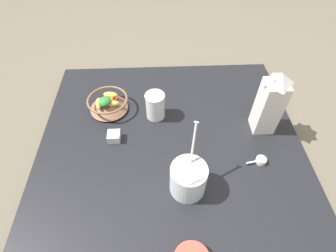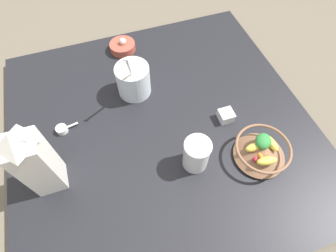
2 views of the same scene
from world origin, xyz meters
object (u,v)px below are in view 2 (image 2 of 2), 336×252
yogurt_tub (133,79)px  spice_jar (226,116)px  drinking_cup (196,154)px  garlic_bowl (123,46)px  fruit_bowl (262,151)px  milk_carton (34,161)px

yogurt_tub → spice_jar: yogurt_tub is taller
drinking_cup → garlic_bowl: bearing=9.0°
fruit_bowl → garlic_bowl: size_ratio=1.63×
yogurt_tub → spice_jar: (-0.24, -0.29, -0.05)m
drinking_cup → spice_jar: size_ratio=2.40×
fruit_bowl → yogurt_tub: 0.54m
milk_carton → drinking_cup: size_ratio=2.37×
drinking_cup → milk_carton: bearing=78.8°
yogurt_tub → drinking_cup: size_ratio=2.12×
spice_jar → garlic_bowl: 0.57m
fruit_bowl → milk_carton: size_ratio=0.62×
fruit_bowl → milk_carton: milk_carton is taller
yogurt_tub → spice_jar: size_ratio=5.09×
fruit_bowl → drinking_cup: 0.23m
milk_carton → drinking_cup: milk_carton is taller
fruit_bowl → milk_carton: bearing=78.4°
fruit_bowl → yogurt_tub: (0.42, 0.33, 0.03)m
milk_carton → garlic_bowl: size_ratio=2.62×
spice_jar → fruit_bowl: bearing=-167.4°
milk_carton → garlic_bowl: bearing=-34.2°
milk_carton → garlic_bowl: 0.67m
milk_carton → yogurt_tub: bearing=-51.4°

